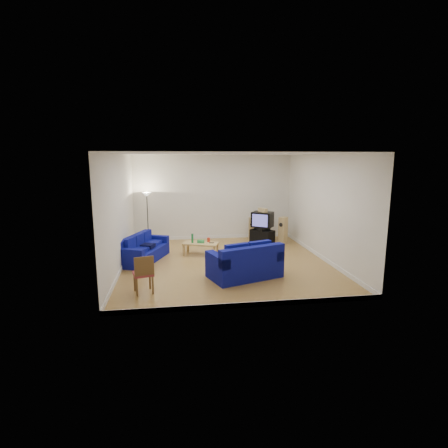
{
  "coord_description": "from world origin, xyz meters",
  "views": [
    {
      "loc": [
        -1.49,
        -9.96,
        3.07
      ],
      "look_at": [
        0.0,
        0.4,
        1.1
      ],
      "focal_mm": 28.0,
      "sensor_mm": 36.0,
      "label": 1
    }
  ],
  "objects": [
    {
      "name": "sofa_loveseat",
      "position": [
        0.31,
        -1.4,
        0.34
      ],
      "size": [
        2.04,
        1.54,
        0.91
      ],
      "rotation": [
        0.0,
        0.0,
        0.33
      ],
      "color": "#080B60",
      "rests_on": "ground"
    },
    {
      "name": "sofa_three_seat",
      "position": [
        -2.49,
        0.59,
        0.28
      ],
      "size": [
        1.51,
        2.14,
        0.76
      ],
      "rotation": [
        0.0,
        0.0,
        -1.95
      ],
      "color": "#080B60",
      "rests_on": "ground"
    },
    {
      "name": "dining_chair",
      "position": [
        -2.23,
        -2.15,
        0.51
      ],
      "size": [
        0.53,
        0.53,
        0.92
      ],
      "rotation": [
        0.0,
        0.0,
        0.24
      ],
      "color": "brown",
      "rests_on": "ground"
    },
    {
      "name": "speaker_left",
      "position": [
        1.38,
        2.7,
        0.44
      ],
      "size": [
        0.23,
        0.29,
        0.87
      ],
      "rotation": [
        0.0,
        0.0,
        -0.12
      ],
      "color": "tan",
      "rests_on": "ground"
    },
    {
      "name": "floor_lamp",
      "position": [
        -2.45,
        2.7,
        1.55
      ],
      "size": [
        0.32,
        0.32,
        1.88
      ],
      "color": "black",
      "rests_on": "ground"
    },
    {
      "name": "av_receiver",
      "position": [
        1.66,
        2.15,
        0.56
      ],
      "size": [
        0.53,
        0.58,
        0.11
      ],
      "primitive_type": "cube",
      "rotation": [
        0.0,
        0.0,
        -1.24
      ],
      "color": "black",
      "rests_on": "tv_stand"
    },
    {
      "name": "room",
      "position": [
        0.0,
        0.0,
        1.54
      ],
      "size": [
        6.01,
        6.51,
        3.21
      ],
      "color": "brown",
      "rests_on": "ground"
    },
    {
      "name": "red_canister",
      "position": [
        -0.41,
        1.04,
        0.47
      ],
      "size": [
        0.13,
        0.13,
        0.13
      ],
      "primitive_type": "cylinder",
      "rotation": [
        0.0,
        0.0,
        -0.64
      ],
      "color": "red",
      "rests_on": "coffee_table"
    },
    {
      "name": "television",
      "position": [
        1.67,
        2.19,
        0.89
      ],
      "size": [
        0.88,
        0.83,
        0.55
      ],
      "rotation": [
        0.0,
        0.0,
        -0.6
      ],
      "color": "black",
      "rests_on": "av_receiver"
    },
    {
      "name": "remote",
      "position": [
        -0.34,
        0.86,
        0.41
      ],
      "size": [
        0.16,
        0.06,
        0.02
      ],
      "primitive_type": "cube",
      "rotation": [
        0.0,
        0.0,
        -0.1
      ],
      "color": "black",
      "rests_on": "coffee_table"
    },
    {
      "name": "coffee_table",
      "position": [
        -0.68,
        0.95,
        0.35
      ],
      "size": [
        1.23,
        0.89,
        0.4
      ],
      "rotation": [
        0.0,
        0.0,
        -0.35
      ],
      "color": "tan",
      "rests_on": "ground"
    },
    {
      "name": "tissue_box",
      "position": [
        -0.68,
        0.94,
        0.45
      ],
      "size": [
        0.24,
        0.16,
        0.09
      ],
      "primitive_type": "cube",
      "rotation": [
        0.0,
        0.0,
        -0.17
      ],
      "color": "green",
      "rests_on": "coffee_table"
    },
    {
      "name": "bottle",
      "position": [
        -0.94,
        0.98,
        0.55
      ],
      "size": [
        0.1,
        0.1,
        0.3
      ],
      "primitive_type": "cylinder",
      "rotation": [
        0.0,
        0.0,
        -0.59
      ],
      "color": "#197233",
      "rests_on": "coffee_table"
    },
    {
      "name": "centre_speaker",
      "position": [
        1.67,
        2.2,
        1.23
      ],
      "size": [
        0.3,
        0.42,
        0.14
      ],
      "primitive_type": "cube",
      "rotation": [
        0.0,
        0.0,
        -1.16
      ],
      "color": "tan",
      "rests_on": "television"
    },
    {
      "name": "tv_stand",
      "position": [
        1.67,
        2.17,
        0.25
      ],
      "size": [
        0.89,
        0.92,
        0.5
      ],
      "primitive_type": "cube",
      "rotation": [
        0.0,
        0.0,
        -0.84
      ],
      "color": "black",
      "rests_on": "ground"
    },
    {
      "name": "speaker_right",
      "position": [
        2.39,
        2.0,
        0.5
      ],
      "size": [
        0.37,
        0.36,
        0.99
      ],
      "rotation": [
        0.0,
        0.0,
        -0.86
      ],
      "color": "tan",
      "rests_on": "ground"
    }
  ]
}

